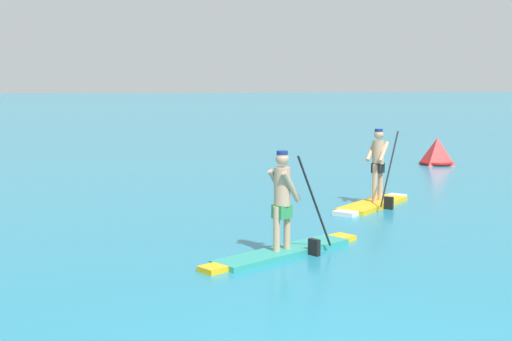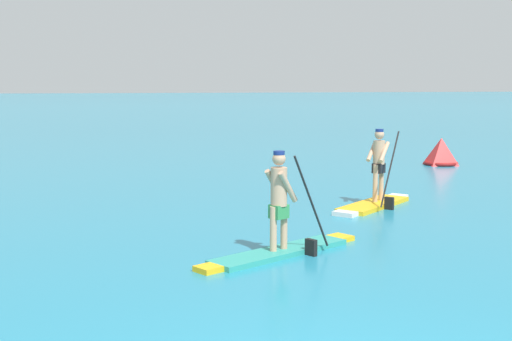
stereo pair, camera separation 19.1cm
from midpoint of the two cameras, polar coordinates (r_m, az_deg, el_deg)
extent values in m
cube|color=teal|center=(10.89, 1.81, -6.86)|extent=(2.59, 1.66, 0.08)
cube|color=yellow|center=(11.96, 6.80, -5.63)|extent=(0.47, 0.49, 0.08)
cube|color=yellow|center=(9.93, -4.24, -8.27)|extent=(0.44, 0.44, 0.08)
cylinder|color=tan|center=(10.86, 2.12, -4.75)|extent=(0.11, 0.11, 0.71)
cylinder|color=tan|center=(10.70, 1.23, -4.93)|extent=(0.11, 0.11, 0.71)
cube|color=#338C4C|center=(10.73, 1.68, -3.45)|extent=(0.33, 0.31, 0.22)
cylinder|color=tan|center=(10.66, 1.69, -1.36)|extent=(0.26, 0.26, 0.61)
sphere|color=tan|center=(10.60, 1.70, 0.99)|extent=(0.21, 0.21, 0.21)
cylinder|color=navy|center=(10.59, 1.70, 1.50)|extent=(0.18, 0.18, 0.06)
cylinder|color=tan|center=(10.80, 1.31, -1.20)|extent=(0.38, 0.24, 0.54)
cylinder|color=tan|center=(10.59, 2.47, -1.37)|extent=(0.38, 0.24, 0.54)
cylinder|color=black|center=(10.69, 4.45, -2.67)|extent=(0.75, 0.40, 1.54)
cube|color=black|center=(10.85, 4.41, -6.60)|extent=(0.16, 0.21, 0.32)
cube|color=yellow|center=(15.31, 9.46, -2.82)|extent=(2.27, 1.97, 0.09)
cube|color=white|center=(14.14, 7.14, -3.61)|extent=(0.52, 0.55, 0.09)
cube|color=white|center=(16.50, 11.44, -2.14)|extent=(0.48, 0.50, 0.09)
cylinder|color=tan|center=(15.30, 9.61, -1.06)|extent=(0.11, 0.11, 0.84)
cylinder|color=tan|center=(15.57, 10.08, -0.93)|extent=(0.11, 0.11, 0.84)
cube|color=black|center=(15.39, 9.87, 0.22)|extent=(0.34, 0.33, 0.22)
cylinder|color=tan|center=(15.35, 9.90, 1.52)|extent=(0.26, 0.26, 0.53)
sphere|color=tan|center=(15.32, 9.93, 3.00)|extent=(0.21, 0.21, 0.21)
cylinder|color=navy|center=(15.31, 9.94, 3.36)|extent=(0.18, 0.18, 0.06)
cylinder|color=tan|center=(15.24, 10.34, 1.56)|extent=(0.42, 0.38, 0.47)
cylinder|color=tan|center=(15.37, 9.31, 1.63)|extent=(0.42, 0.38, 0.47)
cylinder|color=black|center=(14.89, 10.82, 0.18)|extent=(0.71, 0.59, 1.58)
cube|color=black|center=(15.01, 10.75, -2.79)|extent=(0.19, 0.21, 0.32)
pyramid|color=red|center=(23.71, 14.78, 1.59)|extent=(1.31, 1.31, 0.92)
torus|color=maroon|center=(23.75, 14.75, 0.63)|extent=(1.15, 1.15, 0.12)
camera|label=1|loc=(0.10, -90.38, -0.05)|focal=47.52mm
camera|label=2|loc=(0.10, 89.62, 0.05)|focal=47.52mm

